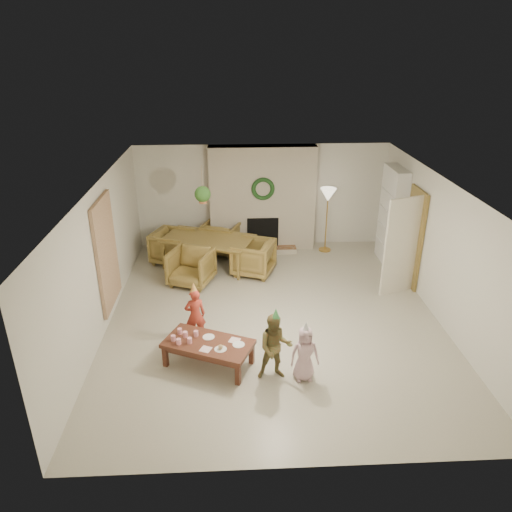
{
  "coord_description": "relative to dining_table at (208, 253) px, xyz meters",
  "views": [
    {
      "loc": [
        -0.71,
        -7.7,
        4.68
      ],
      "look_at": [
        -0.3,
        0.4,
        1.05
      ],
      "focal_mm": 33.75,
      "sensor_mm": 36.0,
      "label": 1
    }
  ],
  "objects": [
    {
      "name": "dining_chair_right",
      "position": [
        1.01,
        -0.38,
        0.04
      ],
      "size": [
        1.07,
        1.06,
        0.76
      ],
      "primitive_type": "imported",
      "rotation": [
        0.0,
        0.0,
        -1.93
      ],
      "color": "olive",
      "rests_on": "floor"
    },
    {
      "name": "cup_a",
      "position": [
        -0.38,
        -3.55,
        0.12
      ],
      "size": [
        0.1,
        0.1,
        0.09
      ],
      "primitive_type": "cylinder",
      "rotation": [
        0.0,
        0.0,
        -0.42
      ],
      "color": "white",
      "rests_on": "coffee_table_top"
    },
    {
      "name": "coffee_leg_bl",
      "position": [
        -0.29,
        -3.11,
        -0.17
      ],
      "size": [
        0.1,
        0.1,
        0.36
      ],
      "primitive_type": "cube",
      "rotation": [
        0.0,
        0.0,
        -0.42
      ],
      "color": "#582D1D",
      "rests_on": "floor"
    },
    {
      "name": "wall_left",
      "position": [
        -1.7,
        -2.2,
        0.9
      ],
      "size": [
        0.0,
        7.0,
        7.0
      ],
      "primitive_type": "plane",
      "rotation": [
        1.57,
        0.0,
        1.57
      ],
      "color": "silver",
      "rests_on": "floor"
    },
    {
      "name": "floor",
      "position": [
        1.3,
        -2.2,
        -0.35
      ],
      "size": [
        7.0,
        7.0,
        0.0
      ],
      "primitive_type": "plane",
      "color": "#B7B29E",
      "rests_on": "ground"
    },
    {
      "name": "floor_lamp_base",
      "position": [
        2.81,
        0.8,
        -0.33
      ],
      "size": [
        0.29,
        0.29,
        0.03
      ],
      "primitive_type": "cylinder",
      "color": "gold",
      "rests_on": "floor"
    },
    {
      "name": "dining_chair_near",
      "position": [
        -0.31,
        -0.81,
        0.04
      ],
      "size": [
        1.06,
        1.07,
        0.76
      ],
      "primitive_type": "imported",
      "rotation": [
        0.0,
        0.0,
        -0.36
      ],
      "color": "olive",
      "rests_on": "floor"
    },
    {
      "name": "door_leaf",
      "position": [
        3.88,
        -1.38,
        0.65
      ],
      "size": [
        0.77,
        0.32,
        2.0
      ],
      "primitive_type": "cube",
      "rotation": [
        0.0,
        0.0,
        -1.22
      ],
      "color": "beige",
      "rests_on": "floor"
    },
    {
      "name": "door_frame",
      "position": [
        4.26,
        -1.0,
        0.67
      ],
      "size": [
        0.05,
        0.86,
        2.04
      ],
      "primitive_type": "cube",
      "color": "olive",
      "rests_on": "floor"
    },
    {
      "name": "cup_c",
      "position": [
        -0.29,
        -3.65,
        0.12
      ],
      "size": [
        0.1,
        0.1,
        0.09
      ],
      "primitive_type": "cylinder",
      "rotation": [
        0.0,
        0.0,
        -0.42
      ],
      "color": "white",
      "rests_on": "coffee_table_top"
    },
    {
      "name": "hanging_plant_cord",
      "position": [
        -0.0,
        -0.7,
        1.8
      ],
      "size": [
        0.01,
        0.01,
        0.7
      ],
      "primitive_type": "cylinder",
      "color": "tan",
      "rests_on": "ceiling"
    },
    {
      "name": "bookshelf_shelf_b",
      "position": [
        4.12,
        0.1,
        0.5
      ],
      "size": [
        0.3,
        0.92,
        0.03
      ],
      "primitive_type": "cube",
      "color": "white",
      "rests_on": "bookshelf_carcass"
    },
    {
      "name": "party_hat_pink",
      "position": [
        1.61,
        -4.03,
        0.57
      ],
      "size": [
        0.13,
        0.13,
        0.16
      ],
      "primitive_type": "cone",
      "rotation": [
        0.0,
        0.0,
        -0.12
      ],
      "color": "silver",
      "rests_on": "child_pink"
    },
    {
      "name": "plate_c",
      "position": [
        0.63,
        -3.71,
        0.08
      ],
      "size": [
        0.25,
        0.25,
        0.01
      ],
      "primitive_type": "cylinder",
      "rotation": [
        0.0,
        0.0,
        -0.42
      ],
      "color": "white",
      "rests_on": "coffee_table_top"
    },
    {
      "name": "books_row_lower",
      "position": [
        4.1,
        -0.05,
        0.24
      ],
      "size": [
        0.2,
        0.4,
        0.24
      ],
      "primitive_type": "cube",
      "color": "maroon",
      "rests_on": "bookshelf_shelf_a"
    },
    {
      "name": "books_row_mid",
      "position": [
        4.1,
        0.15,
        0.64
      ],
      "size": [
        0.2,
        0.44,
        0.24
      ],
      "primitive_type": "cube",
      "color": "navy",
      "rests_on": "bookshelf_shelf_b"
    },
    {
      "name": "floor_lamp_shade",
      "position": [
        2.81,
        0.8,
        1.06
      ],
      "size": [
        0.38,
        0.38,
        0.31
      ],
      "primitive_type": "cone",
      "rotation": [
        3.14,
        0.0,
        0.0
      ],
      "color": "beige",
      "rests_on": "floor_lamp_post"
    },
    {
      "name": "wall_right",
      "position": [
        4.3,
        -2.2,
        0.9
      ],
      "size": [
        0.0,
        7.0,
        7.0
      ],
      "primitive_type": "plane",
      "rotation": [
        1.57,
        0.0,
        -1.57
      ],
      "color": "silver",
      "rests_on": "floor"
    },
    {
      "name": "books_row_upper",
      "position": [
        4.1,
        -0.0,
        1.03
      ],
      "size": [
        0.2,
        0.36,
        0.22
      ],
      "primitive_type": "cube",
      "color": "#B37426",
      "rests_on": "bookshelf_shelf_c"
    },
    {
      "name": "child_pink",
      "position": [
        1.61,
        -4.03,
        0.1
      ],
      "size": [
        0.44,
        0.3,
        0.88
      ],
      "primitive_type": "imported",
      "rotation": [
        0.0,
        0.0,
        0.05
      ],
      "color": "#D2A8B4",
      "rests_on": "floor"
    },
    {
      "name": "dining_chair_left",
      "position": [
        -0.81,
        0.31,
        0.04
      ],
      "size": [
        1.07,
        1.06,
        0.76
      ],
      "primitive_type": "imported",
      "rotation": [
        0.0,
        0.0,
        1.21
      ],
      "color": "olive",
      "rests_on": "floor"
    },
    {
      "name": "wall_front",
      "position": [
        1.3,
        -5.7,
        0.9
      ],
      "size": [
        7.0,
        0.0,
        7.0
      ],
      "primitive_type": "plane",
      "rotation": [
        -1.57,
        0.0,
        0.0
      ],
      "color": "silver",
      "rests_on": "floor"
    },
    {
      "name": "plate_a",
      "position": [
        0.16,
        -3.48,
        0.08
      ],
      "size": [
        0.25,
        0.25,
        0.01
      ],
      "primitive_type": "cylinder",
      "rotation": [
        0.0,
        0.0,
        -0.42
      ],
      "color": "white",
      "rests_on": "coffee_table_top"
    },
    {
      "name": "bookshelf_carcass",
      "position": [
        4.14,
        0.1,
        0.75
      ],
      "size": [
        0.3,
        1.0,
        2.2
      ],
      "primitive_type": "cube",
      "color": "white",
      "rests_on": "floor"
    },
    {
      "name": "coffee_table_top",
      "position": [
        0.16,
        -3.62,
        0.04
      ],
      "size": [
        1.52,
        1.17,
        0.06
      ],
      "primitive_type": "cube",
      "rotation": [
        0.0,
        0.0,
        -0.42
      ],
      "color": "#582D1D",
      "rests_on": "floor"
    },
    {
      "name": "cup_e",
      "position": [
        -0.12,
        -3.63,
        0.12
      ],
      "size": [
        0.1,
        0.1,
        0.09
      ],
      "primitive_type": "cylinder",
      "rotation": [
        0.0,
        0.0,
        -0.42
      ],
      "color": "white",
      "rests_on": "coffee_table_top"
    },
    {
      "name": "food_scoop",
      "position": [
        0.36,
        -3.82,
        0.12
      ],
      "size": [
        0.1,
        0.1,
        0.07
      ],
      "primitive_type": "sphere",
      "rotation": [
        0.0,
        0.0,
        -0.42
      ],
      "color": "tan",
      "rests_on": "plate_b"
    },
    {
      "name": "ceiling",
      "position": [
        1.3,
        -2.2,
        2.15
      ],
      "size": [
        7.0,
        7.0,
        0.0
      ],
      "primitive_type": "plane",
      "rotation": [
        3.14,
        0.0,
        0.0
      ],
      "color": "white",
      "rests_on": "wall_back"
    },
    {
      "name": "bookshelf_shelf_d",
      "position": [
        4.12,
        0.1,
        1.3
      ],
      "size": [
        0.3,
        0.92,
        0.03
      ],
      "primitive_type": "cube",
      "color": "white",
      "rests_on": "bookshelf_carcass"
    },
    {
      "name": "fireplace_hearth",
      "position": [
        1.3,
        0.75,
        -0.29
      ],
      "size": [
        1.6,
        0.3,
        0.12
      ],
      "primitive_type": "cube",
      "color": "brown",
      "rests_on": "floor"
    },
    {
      "name": "curtain_panel",
      "position": [
        -1.66,
        -2.0,
        0.9
      ],
      "size": [
        0.06,
        1.2,
        2.0
      ],
      "primitive_type": "cube",
      "color": "#C3AC8A",
      "rests_on": "wall_left"
    },
    {
      "name": "coffee_leg_fl",
      "position": [
        -0.52,
        -3.62,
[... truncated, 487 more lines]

